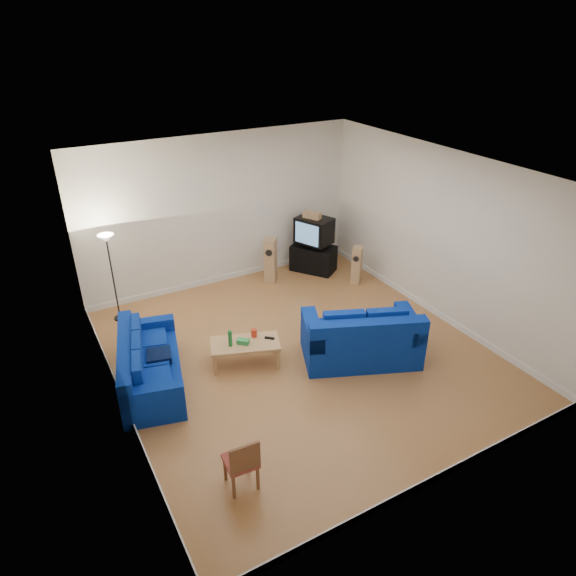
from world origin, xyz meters
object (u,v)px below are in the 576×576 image
coffee_table (245,345)px  tv_stand (313,258)px  sofa_loveseat (361,341)px  sofa_three_seat (148,368)px  television (314,230)px

coffee_table → tv_stand: (2.88, 2.50, -0.06)m
sofa_loveseat → coffee_table: (-1.76, 0.84, -0.00)m
sofa_loveseat → coffee_table: bearing=177.2°
sofa_loveseat → tv_stand: (1.12, 3.35, -0.07)m
sofa_loveseat → coffee_table: size_ratio=1.73×
sofa_three_seat → television: size_ratio=2.44×
coffee_table → sofa_loveseat: bearing=-25.6°
tv_stand → coffee_table: bearing=-84.2°
sofa_three_seat → coffee_table: size_ratio=1.77×
sofa_three_seat → coffee_table: 1.60m
sofa_three_seat → tv_stand: 4.99m
sofa_loveseat → television: size_ratio=2.39×
sofa_three_seat → television: television is taller
sofa_three_seat → tv_stand: bearing=130.6°
coffee_table → television: (2.88, 2.49, 0.63)m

